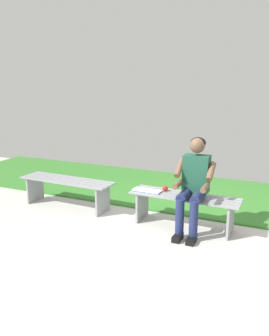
% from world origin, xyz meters
% --- Properties ---
extents(ground_plane, '(10.00, 7.00, 0.04)m').
position_xyz_m(ground_plane, '(0.97, 1.00, -0.02)').
color(ground_plane, beige).
extents(grass_strip, '(9.00, 2.34, 0.03)m').
position_xyz_m(grass_strip, '(0.97, -1.53, 0.01)').
color(grass_strip, '#387A2D').
rests_on(grass_strip, ground).
extents(bench_near, '(1.52, 0.47, 0.46)m').
position_xyz_m(bench_near, '(0.00, 0.00, 0.34)').
color(bench_near, gray).
rests_on(bench_near, ground).
extents(bench_far, '(1.59, 0.47, 0.46)m').
position_xyz_m(bench_far, '(1.95, 0.00, 0.34)').
color(bench_far, gray).
rests_on(bench_far, ground).
extents(person_seated, '(0.50, 0.69, 1.26)m').
position_xyz_m(person_seated, '(-0.15, 0.10, 0.70)').
color(person_seated, '#1E513D').
rests_on(person_seated, ground).
extents(apple, '(0.08, 0.08, 0.08)m').
position_xyz_m(apple, '(0.30, -0.07, 0.50)').
color(apple, red).
rests_on(apple, bench_near).
extents(book_open, '(0.42, 0.17, 0.02)m').
position_xyz_m(book_open, '(0.53, 0.05, 0.47)').
color(book_open, white).
rests_on(book_open, bench_near).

